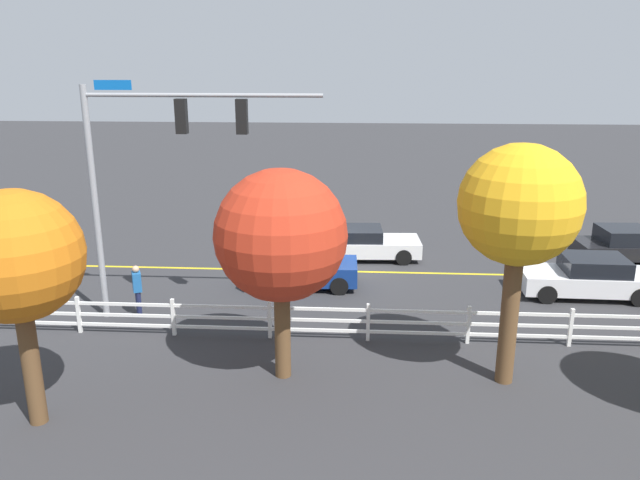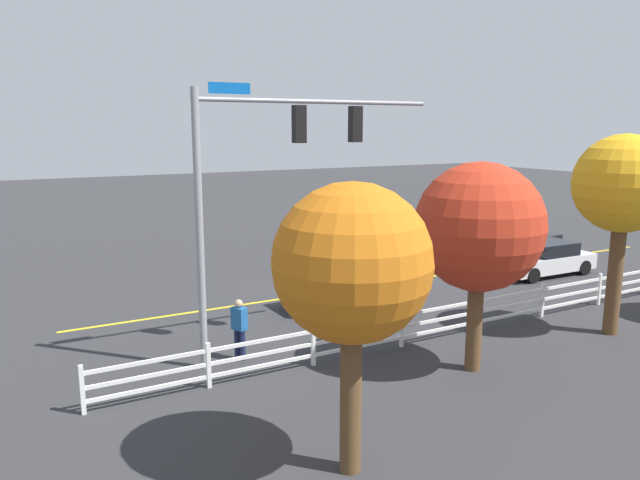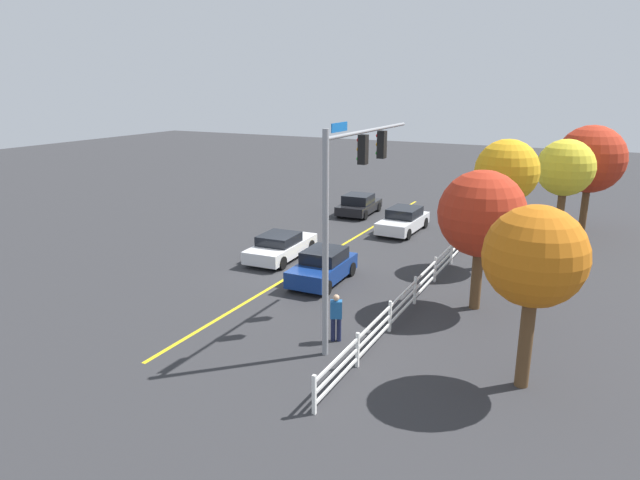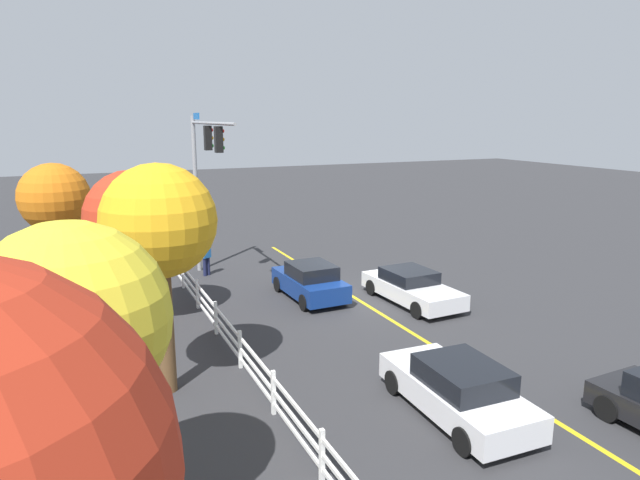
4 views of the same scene
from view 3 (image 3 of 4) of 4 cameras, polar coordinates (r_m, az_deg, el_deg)
The scene contains 14 objects.
ground_plane at distance 26.20m, azimuth -2.28°, elevation -3.24°, with size 120.00×120.00×0.00m, color #2D2D30.
lane_center_stripe at distance 29.58m, azimuth 1.51°, elevation -0.98°, with size 28.00×0.16×0.01m, color gold.
signal_assembly at distance 18.49m, azimuth 3.15°, elevation 5.26°, with size 7.08×0.38×7.37m.
car_0 at distance 24.63m, azimuth 0.30°, elevation -2.74°, with size 3.97×1.96×1.46m.
car_1 at distance 37.50m, azimuth 4.00°, elevation 3.62°, with size 4.13×2.19×1.38m.
car_2 at distance 33.37m, azimuth 8.51°, elevation 2.00°, with size 4.49×2.04×1.42m.
car_3 at distance 28.02m, azimuth -4.03°, elevation -0.64°, with size 4.69×2.13×1.30m.
pedestrian at distance 19.05m, azimuth 1.66°, elevation -7.74°, with size 0.40×0.47×1.69m.
white_rail_fence at distance 26.53m, azimuth 12.54°, elevation -2.00°, with size 26.10×0.10×1.15m.
tree_0 at distance 27.17m, azimuth 18.55°, elevation 6.55°, with size 2.92×2.92×6.09m.
tree_1 at distance 21.78m, azimuth 16.20°, elevation 2.54°, with size 3.29×3.29×5.45m.
tree_2 at distance 32.46m, azimuth 23.80°, elevation 6.71°, with size 3.01×3.01×5.72m.
tree_3 at distance 16.34m, azimuth 21.11°, elevation -1.72°, with size 2.85×2.85×5.38m.
tree_4 at distance 36.39m, azimuth 25.94°, elevation 7.42°, with size 3.93×3.93×6.22m.
Camera 3 is at (21.58, 12.18, 8.52)m, focal length 31.29 mm.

